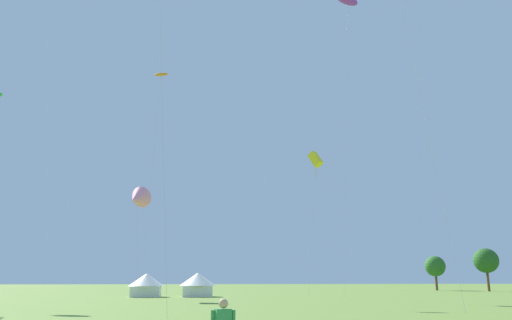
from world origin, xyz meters
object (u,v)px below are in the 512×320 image
object	(u,v)px
kite_purple_parafoil	(347,0)
festival_tent_center	(198,283)
tree_distant_left	(435,266)
tree_distant_right	(486,261)
kite_orange_parafoil	(161,76)
festival_tent_left	(146,284)
kite_pink_delta	(137,199)
kite_yellow_box	(315,160)

from	to	relation	value
kite_purple_parafoil	festival_tent_center	distance (m)	41.02
tree_distant_left	tree_distant_right	world-z (taller)	tree_distant_right
festival_tent_center	tree_distant_right	xyz separation A→B (m)	(50.86, 20.57, 3.67)
tree_distant_right	kite_orange_parafoil	bearing A→B (deg)	-159.95
kite_purple_parafoil	festival_tent_left	xyz separation A→B (m)	(-24.57, 7.48, -35.99)
festival_tent_center	tree_distant_left	distance (m)	53.28
festival_tent_left	tree_distant_left	distance (m)	58.66
kite_purple_parafoil	tree_distant_right	bearing A→B (deg)	40.75
tree_distant_left	tree_distant_right	distance (m)	9.66
kite_pink_delta	tree_distant_right	xyz separation A→B (m)	(58.10, 26.20, -5.90)
festival_tent_center	tree_distant_right	bearing A→B (deg)	22.02
tree_distant_right	kite_yellow_box	bearing A→B (deg)	-142.79
kite_orange_parafoil	kite_purple_parafoil	bearing A→B (deg)	-17.12
kite_purple_parafoil	tree_distant_left	distance (m)	55.56
kite_pink_delta	festival_tent_center	bearing A→B (deg)	37.85
kite_yellow_box	tree_distant_left	world-z (taller)	kite_yellow_box
kite_pink_delta	kite_orange_parafoil	distance (m)	18.62
kite_yellow_box	kite_orange_parafoil	size ratio (longest dim) A/B	0.57
kite_orange_parafoil	tree_distant_left	size ratio (longest dim) A/B	4.58
festival_tent_left	kite_orange_parafoil	bearing A→B (deg)	-8.05
kite_orange_parafoil	festival_tent_center	bearing A→B (deg)	0.77
kite_orange_parafoil	festival_tent_center	world-z (taller)	kite_orange_parafoil
kite_purple_parafoil	tree_distant_left	bearing A→B (deg)	53.18
festival_tent_center	tree_distant_right	world-z (taller)	tree_distant_right
festival_tent_center	tree_distant_right	distance (m)	54.99
kite_pink_delta	kite_orange_parafoil	size ratio (longest dim) A/B	0.43
kite_purple_parafoil	festival_tent_center	world-z (taller)	kite_purple_parafoil
kite_pink_delta	festival_tent_center	size ratio (longest dim) A/B	2.85
kite_yellow_box	kite_orange_parafoil	bearing A→B (deg)	157.84
tree_distant_left	tree_distant_right	bearing A→B (deg)	-53.04
kite_yellow_box	tree_distant_right	xyz separation A→B (m)	(37.45, 28.44, -10.58)
festival_tent_center	tree_distant_left	bearing A→B (deg)	32.09
kite_orange_parafoil	festival_tent_center	distance (m)	27.87
kite_yellow_box	festival_tent_center	size ratio (longest dim) A/B	3.79
kite_orange_parafoil	tree_distant_right	xyz separation A→B (m)	(56.57, 20.65, -23.61)
kite_pink_delta	kite_yellow_box	size ratio (longest dim) A/B	0.75
festival_tent_left	tree_distant_right	bearing A→B (deg)	19.81
kite_yellow_box	festival_tent_left	size ratio (longest dim) A/B	3.91
kite_pink_delta	kite_yellow_box	world-z (taller)	kite_yellow_box
tree_distant_right	kite_purple_parafoil	bearing A→B (deg)	-139.25
tree_distant_left	kite_yellow_box	bearing A→B (deg)	-131.23
kite_pink_delta	kite_yellow_box	distance (m)	21.30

